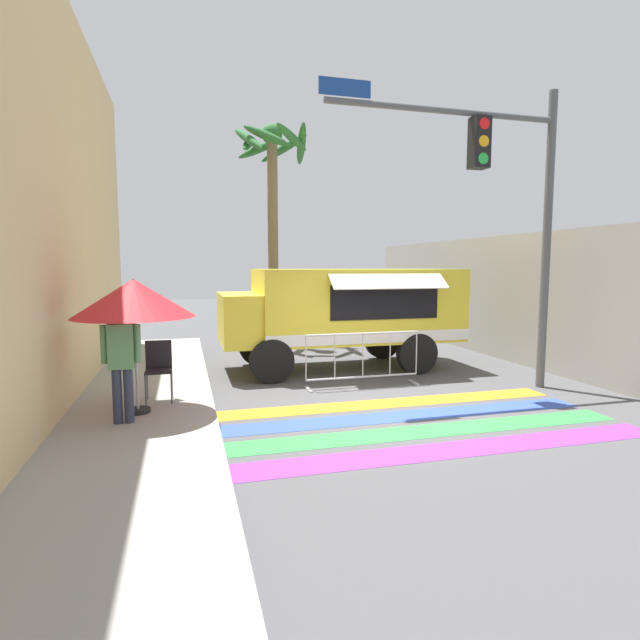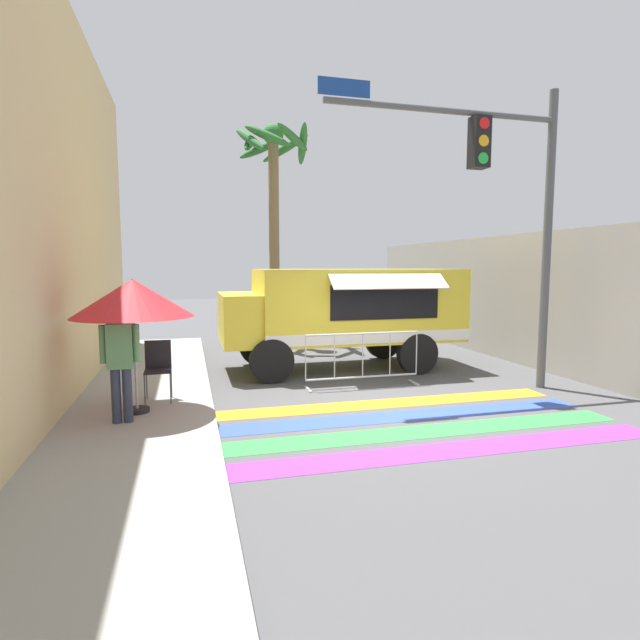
{
  "view_description": "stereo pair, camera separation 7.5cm",
  "coord_description": "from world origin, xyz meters",
  "px_view_note": "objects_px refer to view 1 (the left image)",
  "views": [
    {
      "loc": [
        -3.22,
        -7.7,
        2.37
      ],
      "look_at": [
        -0.52,
        2.17,
        1.27
      ],
      "focal_mm": 28.0,
      "sensor_mm": 36.0,
      "label": 1
    },
    {
      "loc": [
        -3.15,
        -7.72,
        2.37
      ],
      "look_at": [
        -0.52,
        2.17,
        1.27
      ],
      "focal_mm": 28.0,
      "sensor_mm": 36.0,
      "label": 2
    }
  ],
  "objects_px": {
    "food_truck": "(339,308)",
    "patio_umbrella": "(134,299)",
    "vendor_person": "(121,357)",
    "palm_tree": "(273,183)",
    "traffic_signal_pole": "(506,188)",
    "folding_chair": "(159,364)",
    "barricade_front": "(363,360)"
  },
  "relations": [
    {
      "from": "folding_chair",
      "to": "barricade_front",
      "type": "xyz_separation_m",
      "value": [
        3.8,
        0.67,
        -0.23
      ]
    },
    {
      "from": "traffic_signal_pole",
      "to": "vendor_person",
      "type": "distance_m",
      "value": 7.23
    },
    {
      "from": "patio_umbrella",
      "to": "barricade_front",
      "type": "relative_size",
      "value": 0.86
    },
    {
      "from": "folding_chair",
      "to": "vendor_person",
      "type": "xyz_separation_m",
      "value": [
        -0.43,
        -1.13,
        0.34
      ]
    },
    {
      "from": "traffic_signal_pole",
      "to": "vendor_person",
      "type": "relative_size",
      "value": 3.4
    },
    {
      "from": "palm_tree",
      "to": "barricade_front",
      "type": "bearing_deg",
      "value": -82.31
    },
    {
      "from": "folding_chair",
      "to": "barricade_front",
      "type": "distance_m",
      "value": 3.87
    },
    {
      "from": "folding_chair",
      "to": "palm_tree",
      "type": "xyz_separation_m",
      "value": [
        3.04,
        6.35,
        4.05
      ]
    },
    {
      "from": "vendor_person",
      "to": "palm_tree",
      "type": "distance_m",
      "value": 9.04
    },
    {
      "from": "traffic_signal_pole",
      "to": "patio_umbrella",
      "type": "relative_size",
      "value": 2.8
    },
    {
      "from": "food_truck",
      "to": "patio_umbrella",
      "type": "bearing_deg",
      "value": -143.15
    },
    {
      "from": "food_truck",
      "to": "vendor_person",
      "type": "height_order",
      "value": "food_truck"
    },
    {
      "from": "food_truck",
      "to": "vendor_person",
      "type": "relative_size",
      "value": 3.26
    },
    {
      "from": "food_truck",
      "to": "palm_tree",
      "type": "height_order",
      "value": "palm_tree"
    },
    {
      "from": "vendor_person",
      "to": "traffic_signal_pole",
      "type": "bearing_deg",
      "value": -6.42
    },
    {
      "from": "patio_umbrella",
      "to": "traffic_signal_pole",
      "type": "bearing_deg",
      "value": 3.27
    },
    {
      "from": "traffic_signal_pole",
      "to": "palm_tree",
      "type": "relative_size",
      "value": 0.87
    },
    {
      "from": "traffic_signal_pole",
      "to": "vendor_person",
      "type": "bearing_deg",
      "value": -172.77
    },
    {
      "from": "traffic_signal_pole",
      "to": "folding_chair",
      "type": "bearing_deg",
      "value": 177.38
    },
    {
      "from": "barricade_front",
      "to": "folding_chair",
      "type": "bearing_deg",
      "value": -170.06
    },
    {
      "from": "barricade_front",
      "to": "palm_tree",
      "type": "xyz_separation_m",
      "value": [
        -0.77,
        5.68,
        4.28
      ]
    },
    {
      "from": "barricade_front",
      "to": "patio_umbrella",
      "type": "bearing_deg",
      "value": -162.04
    },
    {
      "from": "traffic_signal_pole",
      "to": "barricade_front",
      "type": "xyz_separation_m",
      "value": [
        -2.43,
        0.95,
        -3.26
      ]
    },
    {
      "from": "barricade_front",
      "to": "food_truck",
      "type": "bearing_deg",
      "value": 88.06
    },
    {
      "from": "vendor_person",
      "to": "palm_tree",
      "type": "xyz_separation_m",
      "value": [
        3.47,
        7.48,
        3.71
      ]
    },
    {
      "from": "traffic_signal_pole",
      "to": "patio_umbrella",
      "type": "height_order",
      "value": "traffic_signal_pole"
    },
    {
      "from": "vendor_person",
      "to": "palm_tree",
      "type": "height_order",
      "value": "palm_tree"
    },
    {
      "from": "patio_umbrella",
      "to": "folding_chair",
      "type": "distance_m",
      "value": 1.33
    },
    {
      "from": "food_truck",
      "to": "traffic_signal_pole",
      "type": "bearing_deg",
      "value": -49.11
    },
    {
      "from": "folding_chair",
      "to": "palm_tree",
      "type": "height_order",
      "value": "palm_tree"
    },
    {
      "from": "vendor_person",
      "to": "barricade_front",
      "type": "bearing_deg",
      "value": 9.34
    },
    {
      "from": "patio_umbrella",
      "to": "vendor_person",
      "type": "height_order",
      "value": "patio_umbrella"
    }
  ]
}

